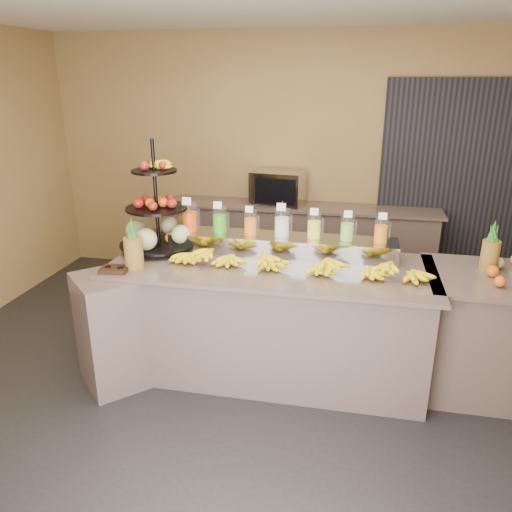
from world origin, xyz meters
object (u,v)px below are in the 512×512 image
(pitcher_tray, at_px, (282,245))
(oven_warmer, at_px, (278,188))
(fruit_stand, at_px, (163,223))
(condiment_caddy, at_px, (114,269))
(banana_heap, at_px, (296,261))

(pitcher_tray, xyz_separation_m, oven_warmer, (-0.30, 1.67, 0.11))
(fruit_stand, relative_size, oven_warmer, 1.61)
(pitcher_tray, relative_size, condiment_caddy, 9.13)
(oven_warmer, bearing_deg, banana_heap, -69.58)
(fruit_stand, relative_size, condiment_caddy, 4.51)
(pitcher_tray, xyz_separation_m, condiment_caddy, (-1.16, -0.65, -0.06))
(banana_heap, bearing_deg, fruit_stand, 167.83)
(pitcher_tray, bearing_deg, fruit_stand, -174.62)
(banana_heap, distance_m, condiment_caddy, 1.36)
(banana_heap, height_order, fruit_stand, fruit_stand)
(pitcher_tray, distance_m, fruit_stand, 1.00)
(condiment_caddy, bearing_deg, oven_warmer, 69.69)
(pitcher_tray, xyz_separation_m, fruit_stand, (-0.99, -0.09, 0.16))
(oven_warmer, bearing_deg, condiment_caddy, -102.93)
(pitcher_tray, distance_m, condiment_caddy, 1.33)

